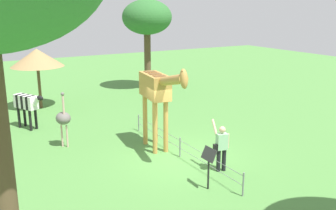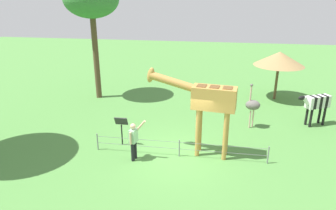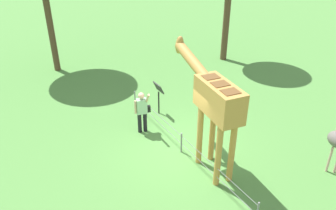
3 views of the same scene
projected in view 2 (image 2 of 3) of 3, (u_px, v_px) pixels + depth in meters
The scene contains 9 objects.
ground_plane at pixel (180, 155), 12.70m from camera, with size 60.00×60.00×0.00m, color #4C843D.
giraffe at pixel (207, 101), 11.98m from camera, with size 3.68×0.96×3.56m.
visitor at pixel (134, 139), 12.05m from camera, with size 0.67×0.59×1.73m.
zebra at pixel (316, 103), 15.11m from camera, with size 1.75×1.08×1.66m.
ostrich at pixel (253, 105), 14.86m from camera, with size 0.70×0.56×2.25m.
shade_hut_far at pixel (279, 59), 18.37m from camera, with size 2.99×2.99×2.98m.
tree_east at pixel (91, 0), 17.50m from camera, with size 3.19×3.19×7.08m.
info_sign at pixel (121, 125), 13.21m from camera, with size 0.56×0.21×1.32m.
wire_fence at pixel (179, 147), 12.45m from camera, with size 7.05×0.05×0.75m.
Camera 2 is at (-1.31, 11.09, 6.41)m, focal length 32.73 mm.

